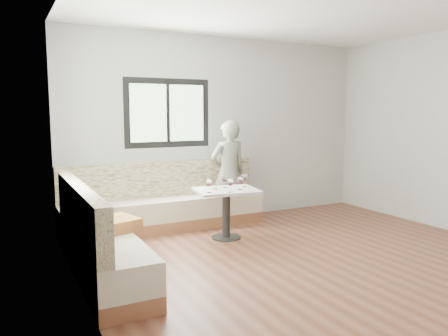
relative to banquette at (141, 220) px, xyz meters
The scene contains 10 objects.
room 2.42m from the banquette, 45.71° to the right, with size 5.01×5.01×2.81m.
banquette is the anchor object (origin of this frame).
table 1.13m from the banquette, ahead, with size 0.89×0.74×0.66m.
person 1.64m from the banquette, 18.34° to the left, with size 0.56×0.37×1.54m, color slate.
olive_ramekin 1.02m from the banquette, ahead, with size 0.09×0.09×0.04m.
wine_glass_a 0.96m from the banquette, 21.44° to the right, with size 0.08×0.08×0.18m.
wine_glass_b 1.21m from the banquette, 20.68° to the right, with size 0.08×0.08×0.18m.
wine_glass_c 1.36m from the banquette, 13.38° to the right, with size 0.08×0.08×0.18m.
wine_glass_d 1.23m from the banquette, ahead, with size 0.08×0.08×0.18m.
wine_glass_e 1.49m from the banquette, ahead, with size 0.08×0.08×0.18m.
Camera 1 is at (-3.10, -3.56, 1.66)m, focal length 35.00 mm.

